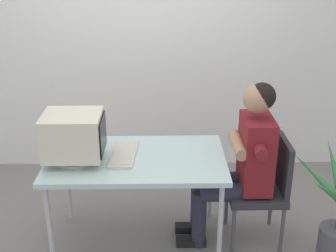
# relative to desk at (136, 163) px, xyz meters

# --- Properties ---
(ground_plane) EXTENTS (12.00, 12.00, 0.00)m
(ground_plane) POSITION_rel_desk_xyz_m (0.00, 0.00, -0.69)
(ground_plane) COLOR gray
(wall_back) EXTENTS (8.00, 0.10, 3.00)m
(wall_back) POSITION_rel_desk_xyz_m (0.30, 1.40, 0.81)
(wall_back) COLOR silver
(wall_back) RESTS_ON ground_plane
(desk) EXTENTS (1.33, 0.79, 0.75)m
(desk) POSITION_rel_desk_xyz_m (0.00, 0.00, 0.00)
(desk) COLOR #B7B7BC
(desk) RESTS_ON ground_plane
(crt_monitor) EXTENTS (0.43, 0.36, 0.36)m
(crt_monitor) POSITION_rel_desk_xyz_m (-0.44, -0.05, 0.25)
(crt_monitor) COLOR beige
(crt_monitor) RESTS_ON desk
(keyboard) EXTENTS (0.20, 0.48, 0.03)m
(keyboard) POSITION_rel_desk_xyz_m (-0.09, 0.04, 0.07)
(keyboard) COLOR beige
(keyboard) RESTS_ON desk
(office_chair) EXTENTS (0.43, 0.43, 0.86)m
(office_chair) POSITION_rel_desk_xyz_m (0.98, 0.03, -0.21)
(office_chair) COLOR #4C4C51
(office_chair) RESTS_ON ground_plane
(person_seated) EXTENTS (0.71, 0.57, 1.31)m
(person_seated) POSITION_rel_desk_xyz_m (0.80, 0.03, 0.02)
(person_seated) COLOR maroon
(person_seated) RESTS_ON ground_plane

